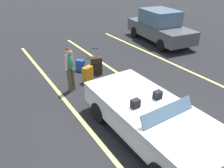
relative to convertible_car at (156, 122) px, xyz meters
The scene contains 9 objects.
ground_plane 0.62m from the convertible_car, behind, with size 80.00×80.00×0.00m, color black.
lot_line_near 1.41m from the convertible_car, 99.35° to the right, with size 18.00×0.12×0.01m, color #EAE066.
lot_line_mid 1.56m from the convertible_car, 98.30° to the left, with size 18.00×0.12×0.01m, color #EAE066.
convertible_car is the anchor object (origin of this frame).
suitcase_large_black 4.31m from the convertible_car, behind, with size 0.44×0.55×1.11m.
suitcase_medium_bright 3.85m from the convertible_car, behind, with size 0.36×0.46×1.01m.
suitcase_small_carryon 4.90m from the convertible_car, behind, with size 0.39×0.36×0.50m.
traveler_person 3.66m from the convertible_car, 167.66° to the right, with size 0.43×0.54×1.65m.
parked_sedan_near 8.45m from the convertible_car, 135.88° to the left, with size 4.71×2.42×1.82m.
Camera 1 is at (3.18, -3.24, 4.05)m, focal length 34.52 mm.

